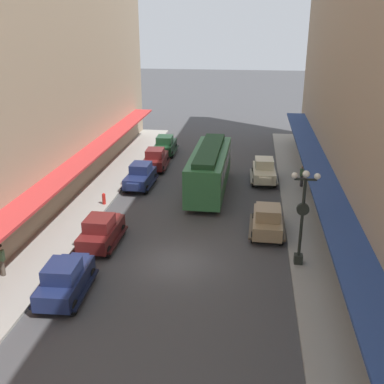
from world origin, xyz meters
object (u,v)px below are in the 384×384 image
Objects in this scene: lamp_post_with_clock at (302,214)px; pedestrian_0 at (302,176)px; parked_car_5 at (65,279)px; parked_car_6 at (264,170)px; parked_car_0 at (101,230)px; parked_car_2 at (156,158)px; parked_car_4 at (140,175)px; streetcar at (209,168)px; parked_car_3 at (267,219)px; pedestrian_1 at (1,260)px; fire_hydrant at (104,199)px; parked_car_1 at (165,145)px.

lamp_post_with_clock reaches higher than pedestrian_0.
parked_car_5 is 20.06m from parked_car_6.
parked_car_0 and parked_car_2 have the same top height.
parked_car_0 and parked_car_4 have the same top height.
parked_car_2 is 7.25m from streetcar.
pedestrian_1 is at bearing -152.54° from parked_car_3.
parked_car_3 is 2.56× the size of pedestrian_1.
parked_car_2 is 8.99m from fire_hydrant.
parked_car_0 is 15.61m from parked_car_6.
lamp_post_with_clock is at bearing -61.12° from streetcar.
lamp_post_with_clock reaches higher than pedestrian_1.
parked_car_1 is 22.95m from lamp_post_with_clock.
parked_car_1 and parked_car_4 have the same top height.
pedestrian_1 is (-2.10, -9.84, 0.45)m from fire_hydrant.
parked_car_2 reaches higher than pedestrian_0.
pedestrian_1 is at bearing -167.76° from lamp_post_with_clock.
parked_car_1 is at bearing 118.36° from streetcar.
pedestrian_0 is (1.24, 12.14, -2.00)m from lamp_post_with_clock.
fire_hydrant is (-7.00, -3.81, -1.34)m from streetcar.
pedestrian_1 is (-9.10, -13.65, -0.89)m from streetcar.
lamp_post_with_clock reaches higher than parked_car_4.
lamp_post_with_clock is 6.29× the size of fire_hydrant.
parked_car_1 is at bearing 146.97° from pedestrian_0.
parked_car_1 is 0.83× the size of lamp_post_with_clock.
parked_car_3 is 0.83× the size of lamp_post_with_clock.
parked_car_4 is 4.46m from fire_hydrant.
parked_car_4 is at bearing 176.45° from streetcar.
fire_hydrant is at bearing -97.61° from parked_car_1.
parked_car_2 and parked_car_4 have the same top height.
parked_car_3 is 5.22× the size of fire_hydrant.
parked_car_0 is at bearing 175.39° from lamp_post_with_clock.
parked_car_2 is 15.01m from parked_car_3.
parked_car_2 is at bearing 164.93° from pedestrian_0.
parked_car_0 and parked_car_3 have the same top height.
fire_hydrant is (-1.83, -8.80, -0.38)m from parked_car_2.
streetcar is (5.31, 14.79, 0.96)m from parked_car_5.
lamp_post_with_clock is at bearing -82.98° from parked_car_6.
pedestrian_1 is at bearing -123.69° from streetcar.
pedestrian_1 is at bearing -128.54° from parked_car_6.
fire_hydrant is at bearing 106.59° from parked_car_0.
parked_car_0 is 19.18m from parked_car_1.
fire_hydrant is at bearing -111.14° from parked_car_4.
parked_car_5 is at bearing -89.69° from parked_car_4.
pedestrian_0 is (13.99, 5.53, 0.43)m from fire_hydrant.
parked_car_2 is 12.59m from pedestrian_0.
parked_car_6 is (9.50, 2.59, 0.00)m from parked_car_4.
lamp_post_with_clock is (1.56, -3.68, 2.04)m from parked_car_3.
parked_car_4 is at bearing -91.19° from parked_car_1.
parked_car_1 and parked_car_6 have the same top height.
lamp_post_with_clock is 12.37m from pedestrian_0.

